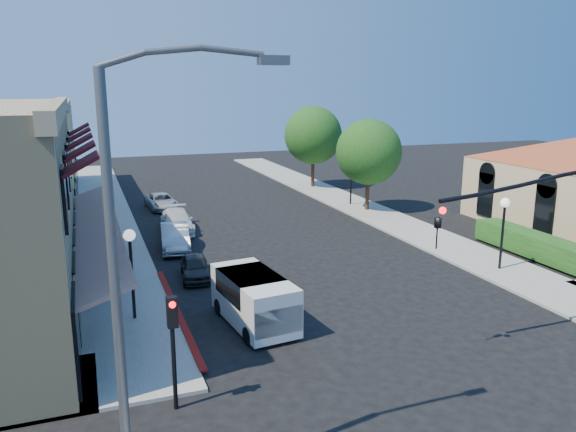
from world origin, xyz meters
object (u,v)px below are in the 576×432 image
object	(u,v)px
lamppost_right_far	(351,169)
parked_car_d	(161,201)
street_tree_b	(313,135)
street_tree_a	(369,152)
white_van	(254,297)
cobra_streetlight	(133,269)
lamppost_right_near	(504,215)
secondary_signal	(173,332)
lamppost_left_near	(130,251)
parked_car_c	(177,221)
parked_car_a	(195,267)
lamppost_left_far	(110,188)
parked_car_b	(175,237)

from	to	relation	value
lamppost_right_far	parked_car_d	bearing A→B (deg)	164.50
street_tree_b	street_tree_a	bearing A→B (deg)	-90.00
lamppost_right_far	street_tree_a	bearing A→B (deg)	-81.47
street_tree_a	lamppost_right_far	size ratio (longest dim) A/B	1.82
street_tree_b	white_van	bearing A→B (deg)	-116.89
cobra_streetlight	lamppost_right_near	world-z (taller)	cobra_streetlight
secondary_signal	lamppost_left_near	world-z (taller)	lamppost_left_near
parked_car_c	secondary_signal	bearing A→B (deg)	-95.01
street_tree_b	secondary_signal	xyz separation A→B (m)	(-16.80, -30.59, -2.23)
white_van	parked_car_c	xyz separation A→B (m)	(-0.46, 14.76, -0.44)
street_tree_b	parked_car_d	size ratio (longest dim) A/B	1.74
street_tree_a	lamppost_right_near	size ratio (longest dim) A/B	1.82
street_tree_a	parked_car_a	distance (m)	17.75
lamppost_right_near	parked_car_d	bearing A→B (deg)	124.04
parked_car_c	lamppost_left_near	bearing A→B (deg)	-101.74
secondary_signal	parked_car_a	bearing A→B (deg)	76.23
lamppost_left_far	lamppost_right_far	world-z (taller)	same
parked_car_c	street_tree_b	bearing A→B (deg)	43.72
lamppost_right_near	white_van	bearing A→B (deg)	-171.48
parked_car_b	parked_car_c	distance (m)	3.88
parked_car_b	parked_car_d	distance (m)	10.69
street_tree_a	parked_car_d	size ratio (longest dim) A/B	1.60
street_tree_b	lamppost_right_near	bearing A→B (deg)	-90.72
street_tree_a	parked_car_d	distance (m)	15.18
white_van	lamppost_right_near	bearing A→B (deg)	8.52
parked_car_a	parked_car_b	distance (m)	5.03
lamppost_right_near	lamppost_right_far	xyz separation A→B (m)	(0.00, 16.00, 0.00)
street_tree_b	lamppost_right_far	distance (m)	8.21
lamppost_right_far	parked_car_b	xyz separation A→B (m)	(-14.02, -6.98, -2.05)
lamppost_left_near	parked_car_b	size ratio (longest dim) A/B	0.86
lamppost_left_near	lamppost_right_near	world-z (taller)	same
lamppost_right_far	parked_car_b	distance (m)	15.80
parked_car_d	white_van	bearing A→B (deg)	-93.12
parked_car_b	street_tree_a	bearing A→B (deg)	25.36
parked_car_a	parked_car_c	world-z (taller)	parked_car_c
street_tree_b	white_van	size ratio (longest dim) A/B	1.58
parked_car_a	parked_car_b	xyz separation A→B (m)	(-0.12, 5.02, 0.15)
street_tree_a	cobra_streetlight	distance (m)	29.99
cobra_streetlight	parked_car_c	world-z (taller)	cobra_streetlight
street_tree_b	lamppost_left_near	distance (m)	29.64
lamppost_left_near	parked_car_a	xyz separation A→B (m)	(3.10, 4.00, -2.20)
street_tree_b	parked_car_c	xyz separation A→B (m)	(-13.60, -11.16, -3.89)
cobra_streetlight	parked_car_b	size ratio (longest dim) A/B	2.23
lamppost_left_near	lamppost_right_near	bearing A→B (deg)	0.00
parked_car_a	parked_car_d	distance (m)	15.70
lamppost_right_near	parked_car_d	size ratio (longest dim) A/B	0.88
secondary_signal	parked_car_b	xyz separation A→B (m)	(2.48, 15.62, -1.63)
cobra_streetlight	lamppost_right_near	bearing A→B (deg)	29.54
secondary_signal	cobra_streetlight	xyz separation A→B (m)	(-1.15, -3.41, 2.95)
white_van	lamppost_left_near	bearing A→B (deg)	155.16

